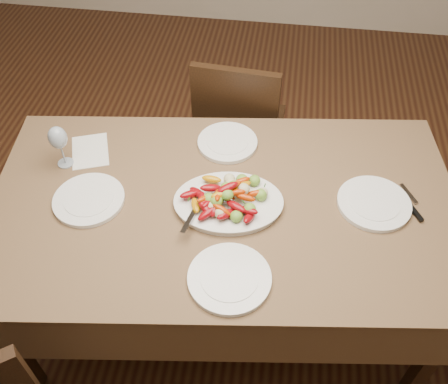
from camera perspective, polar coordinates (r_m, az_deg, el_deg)
floor at (r=2.47m, az=-0.63°, el=-16.37°), size 6.00×6.00×0.00m
dining_table at (r=2.24m, az=0.00°, el=-7.66°), size 1.96×1.26×0.76m
chair_far at (r=2.72m, az=2.01°, el=7.63°), size 0.45×0.45×0.95m
serving_platter at (r=1.92m, az=0.51°, el=-1.32°), size 0.44×0.35×0.02m
roasted_vegetables at (r=1.88m, az=0.52°, el=-0.17°), size 0.36×0.27×0.09m
serving_spoon at (r=1.87m, az=-1.48°, el=-1.41°), size 0.29×0.11×0.03m
plate_left at (r=2.01m, az=-15.18°, el=-0.86°), size 0.28×0.28×0.02m
plate_right at (r=2.01m, az=16.76°, el=-1.26°), size 0.28×0.28×0.02m
plate_far at (r=2.17m, az=0.40°, el=5.67°), size 0.26×0.26×0.02m
plate_near at (r=1.72m, az=0.63°, el=-9.83°), size 0.29×0.29×0.02m
wine_glass at (r=2.13m, az=-18.23°, el=5.08°), size 0.08×0.08×0.20m
menu_card at (r=2.22m, az=-15.05°, el=4.55°), size 0.21×0.25×0.00m
table_knife at (r=2.06m, az=20.68°, el=-1.31°), size 0.11×0.19×0.01m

